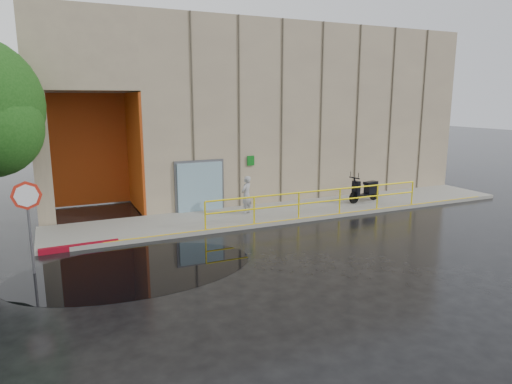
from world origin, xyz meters
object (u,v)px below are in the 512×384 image
stop_sign (28,207)px  red_curb (80,247)px  person (246,195)px  scooter (365,184)px

stop_sign → red_curb: (1.27, 1.66, -1.79)m
stop_sign → person: bearing=45.0°
person → stop_sign: 8.39m
stop_sign → scooter: bearing=35.2°
person → scooter: bearing=143.9°
scooter → stop_sign: stop_sign is taller
person → red_curb: 6.66m
person → red_curb: person is taller
red_curb → scooter: bearing=6.4°
person → scooter: size_ratio=0.83×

